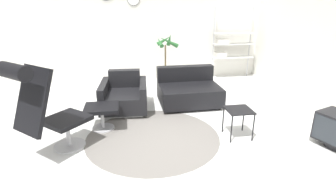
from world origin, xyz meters
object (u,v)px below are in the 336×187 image
object	(u,v)px
lounge_chair	(42,104)
potted_plant	(166,65)
ottoman	(102,111)
armchair_red	(124,97)
couch_low	(188,91)
side_table	(239,113)
shelf_unit	(228,46)

from	to	relation	value
lounge_chair	potted_plant	size ratio (longest dim) A/B	1.03
ottoman	armchair_red	bearing A→B (deg)	65.13
lounge_chair	armchair_red	world-z (taller)	lounge_chair
couch_low	side_table	bearing A→B (deg)	104.56
armchair_red	shelf_unit	bearing A→B (deg)	-142.86
ottoman	couch_low	world-z (taller)	couch_low
lounge_chair	potted_plant	distance (m)	3.52
couch_low	side_table	size ratio (longest dim) A/B	2.66
ottoman	couch_low	xyz separation A→B (m)	(1.63, 0.89, -0.05)
armchair_red	ottoman	bearing A→B (deg)	69.09
ottoman	potted_plant	size ratio (longest dim) A/B	0.42
shelf_unit	lounge_chair	bearing A→B (deg)	-138.79
ottoman	shelf_unit	size ratio (longest dim) A/B	0.29
armchair_red	potted_plant	size ratio (longest dim) A/B	0.76
couch_low	side_table	world-z (taller)	couch_low
couch_low	ottoman	bearing A→B (deg)	27.87
ottoman	couch_low	distance (m)	1.86
couch_low	shelf_unit	bearing A→B (deg)	-132.01
shelf_unit	couch_low	bearing A→B (deg)	-131.24
ottoman	side_table	distance (m)	2.13
lounge_chair	side_table	size ratio (longest dim) A/B	2.94
lounge_chair	couch_low	xyz separation A→B (m)	(2.27, 1.60, -0.50)
couch_low	potted_plant	size ratio (longest dim) A/B	0.93
lounge_chair	couch_low	bearing A→B (deg)	77.12
ottoman	side_table	xyz separation A→B (m)	(2.04, -0.60, 0.09)
ottoman	armchair_red	world-z (taller)	armchair_red
armchair_red	couch_low	size ratio (longest dim) A/B	0.81
side_table	potted_plant	bearing A→B (deg)	103.72
armchair_red	potted_plant	world-z (taller)	potted_plant
lounge_chair	side_table	distance (m)	2.71
side_table	shelf_unit	distance (m)	3.36
side_table	lounge_chair	bearing A→B (deg)	-177.60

